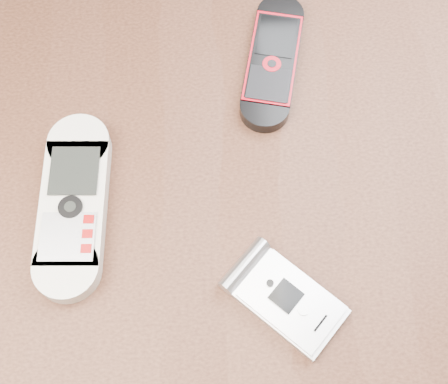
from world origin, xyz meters
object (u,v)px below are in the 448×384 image
(table, at_px, (219,235))
(nokia_black_red, at_px, (273,61))
(motorola_razr, at_px, (288,300))
(nokia_white, at_px, (73,204))

(table, relative_size, nokia_black_red, 7.58)
(nokia_black_red, distance_m, motorola_razr, 0.24)
(nokia_white, distance_m, motorola_razr, 0.21)
(nokia_black_red, bearing_deg, table, -100.64)
(nokia_white, bearing_deg, nokia_black_red, 40.22)
(table, distance_m, motorola_razr, 0.16)
(table, xyz_separation_m, nokia_black_red, (0.06, 0.14, 0.11))
(nokia_black_red, bearing_deg, motorola_razr, -78.92)
(table, height_order, nokia_white, nokia_white)
(nokia_white, bearing_deg, motorola_razr, -24.69)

